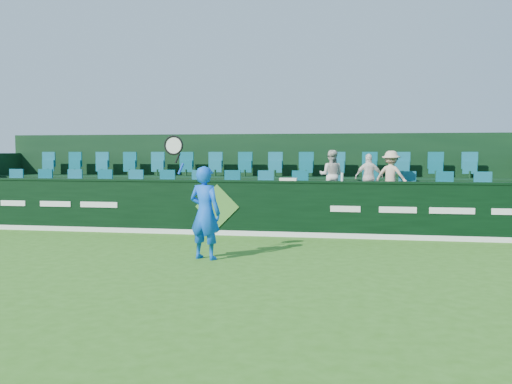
% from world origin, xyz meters
% --- Properties ---
extents(ground, '(60.00, 60.00, 0.00)m').
position_xyz_m(ground, '(0.00, 0.00, 0.00)').
color(ground, '#366E1A').
rests_on(ground, ground).
extents(sponsor_hoarding, '(16.00, 0.25, 1.35)m').
position_xyz_m(sponsor_hoarding, '(0.00, 4.00, 0.67)').
color(sponsor_hoarding, black).
rests_on(sponsor_hoarding, ground).
extents(stand_tier_front, '(16.00, 2.00, 0.80)m').
position_xyz_m(stand_tier_front, '(0.00, 5.10, 0.40)').
color(stand_tier_front, black).
rests_on(stand_tier_front, ground).
extents(stand_tier_back, '(16.00, 1.80, 1.30)m').
position_xyz_m(stand_tier_back, '(0.00, 7.00, 0.65)').
color(stand_tier_back, black).
rests_on(stand_tier_back, ground).
extents(stand_rear, '(16.00, 4.10, 2.60)m').
position_xyz_m(stand_rear, '(0.00, 7.44, 1.22)').
color(stand_rear, black).
rests_on(stand_rear, ground).
extents(seat_row_front, '(13.50, 0.50, 0.60)m').
position_xyz_m(seat_row_front, '(0.00, 5.50, 1.10)').
color(seat_row_front, '#156377').
rests_on(seat_row_front, stand_tier_front).
extents(seat_row_back, '(13.50, 0.50, 0.60)m').
position_xyz_m(seat_row_back, '(0.00, 7.30, 1.60)').
color(seat_row_back, '#156377').
rests_on(seat_row_back, stand_tier_back).
extents(tennis_player, '(1.20, 0.60, 2.41)m').
position_xyz_m(tennis_player, '(0.53, 0.80, 0.90)').
color(tennis_player, blue).
rests_on(tennis_player, ground).
extents(spectator_left, '(0.67, 0.55, 1.29)m').
position_xyz_m(spectator_left, '(2.71, 5.12, 1.44)').
color(spectator_left, silver).
rests_on(spectator_left, stand_tier_front).
extents(spectator_middle, '(0.72, 0.34, 1.19)m').
position_xyz_m(spectator_middle, '(3.66, 5.12, 1.40)').
color(spectator_middle, white).
rests_on(spectator_middle, stand_tier_front).
extents(spectator_right, '(0.92, 0.69, 1.27)m').
position_xyz_m(spectator_right, '(4.20, 5.12, 1.43)').
color(spectator_right, beige).
rests_on(spectator_right, stand_tier_front).
extents(towel, '(0.41, 0.27, 0.06)m').
position_xyz_m(towel, '(1.74, 4.00, 1.38)').
color(towel, silver).
rests_on(towel, sponsor_hoarding).
extents(drinks_bottle, '(0.06, 0.06, 0.20)m').
position_xyz_m(drinks_bottle, '(3.02, 4.00, 1.45)').
color(drinks_bottle, silver).
rests_on(drinks_bottle, sponsor_hoarding).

